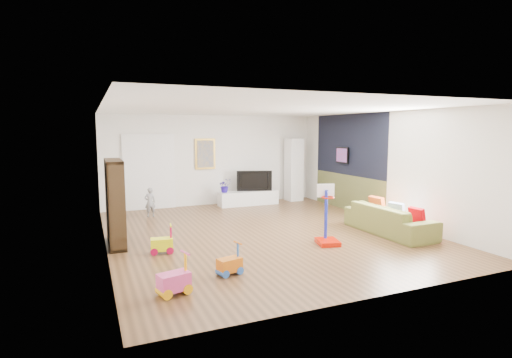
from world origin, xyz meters
name	(u,v)px	position (x,y,z in m)	size (l,w,h in m)	color
floor	(263,233)	(0.00, 0.00, 0.00)	(6.50, 7.50, 0.00)	brown
ceiling	(263,109)	(0.00, 0.00, 2.70)	(6.50, 7.50, 0.00)	white
wall_back	(213,160)	(0.00, 3.75, 1.35)	(6.50, 0.00, 2.70)	silver
wall_front	(379,199)	(0.00, -3.75, 1.35)	(6.50, 0.00, 2.70)	silver
wall_left	(103,179)	(-3.25, 0.00, 1.35)	(0.00, 7.50, 2.70)	silver
wall_right	(382,167)	(3.25, 0.00, 1.35)	(0.00, 7.50, 2.70)	silver
navy_accent	(349,145)	(3.23, 1.40, 1.85)	(0.01, 3.20, 1.70)	black
olive_wainscot	(347,193)	(3.23, 1.40, 0.50)	(0.01, 3.20, 1.00)	brown
doorway	(149,173)	(-1.90, 3.71, 1.05)	(1.45, 0.06, 2.10)	white
painting_back	(205,154)	(-0.25, 3.71, 1.55)	(0.62, 0.06, 0.92)	gold
artwork_right	(342,155)	(3.17, 1.60, 1.55)	(0.04, 0.56, 0.46)	#7F3F8C
media_console	(248,198)	(0.94, 3.21, 0.21)	(1.82, 0.46, 0.42)	white
tall_cabinet	(294,170)	(2.59, 3.40, 1.00)	(0.47, 0.47, 1.99)	white
bookshelf	(115,203)	(-3.05, 0.24, 0.84)	(0.30, 1.15, 1.69)	#322111
sofa	(389,219)	(2.53, -1.12, 0.31)	(2.14, 0.84, 0.62)	olive
basketball_hoop	(328,215)	(0.81, -1.33, 0.60)	(0.41, 0.50, 1.19)	#B91301
ride_on_yellow	(162,239)	(-2.32, -0.64, 0.26)	(0.39, 0.24, 0.53)	#E1E80B
ride_on_orange	(229,259)	(-1.54, -2.17, 0.25)	(0.37, 0.23, 0.49)	#CD6412
ride_on_pink	(174,275)	(-2.49, -2.59, 0.28)	(0.42, 0.26, 0.57)	#E2428F
child	(150,202)	(-2.05, 2.65, 0.39)	(0.28, 0.19, 0.77)	gray
tv	(254,180)	(1.15, 3.28, 0.73)	(1.07, 0.14, 0.62)	black
vase_plant	(225,186)	(0.20, 3.23, 0.63)	(0.37, 0.32, 0.41)	#210F8B
pillow_left	(417,216)	(2.70, -1.74, 0.49)	(0.09, 0.35, 0.35)	#AC0008
pillow_center	(397,210)	(2.73, -1.12, 0.49)	(0.09, 0.36, 0.36)	white
pillow_right	(377,205)	(2.74, -0.47, 0.49)	(0.11, 0.41, 0.41)	#B14017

